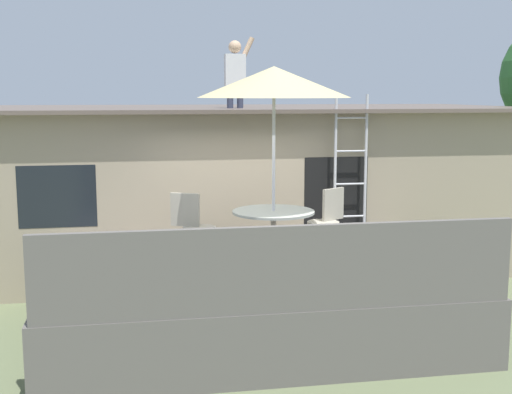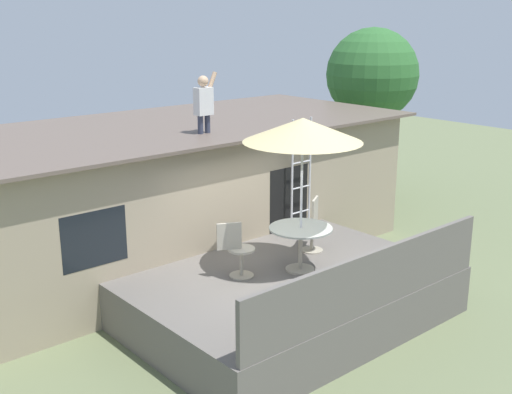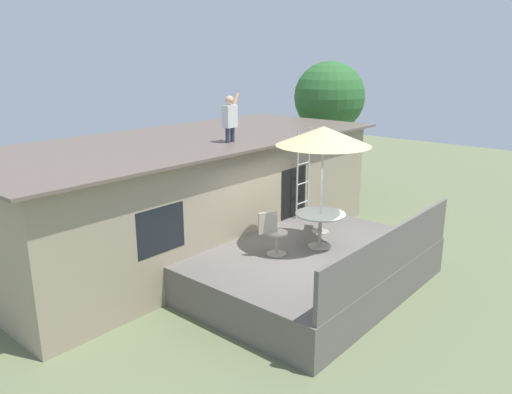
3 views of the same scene
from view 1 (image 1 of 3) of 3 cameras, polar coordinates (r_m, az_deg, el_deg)
The scene contains 10 objects.
ground_plane at distance 8.92m, azimuth -0.35°, elevation -10.97°, with size 40.00×40.00×0.00m, color #66704C.
house at distance 12.07m, azimuth -3.26°, elevation 1.05°, with size 10.50×4.50×2.78m.
deck at distance 8.80m, azimuth -0.36°, elevation -8.52°, with size 5.07×3.71×0.80m, color #605B56.
deck_railing at distance 6.86m, azimuth 2.21°, elevation -6.14°, with size 4.97×0.08×0.90m, color #605B56.
patio_table at distance 8.54m, azimuth 1.48°, elevation -2.22°, with size 1.04×1.04×0.74m.
patio_umbrella at distance 8.39m, azimuth 1.53°, elevation 9.67°, with size 1.90×1.90×2.54m.
step_ladder at distance 10.30m, azimuth 7.98°, elevation 2.48°, with size 0.52×0.04×2.20m.
person_figure at distance 10.77m, azimuth -1.74°, elevation 10.75°, with size 0.47×0.20×1.11m.
patio_chair_left at distance 8.89m, azimuth -5.22°, elevation -2.67°, with size 0.59×0.44×0.92m.
patio_chair_right at distance 9.30m, azimuth 6.00°, elevation -2.18°, with size 0.57×0.45×0.92m.
Camera 1 is at (-1.42, -8.28, 3.02)m, focal length 47.32 mm.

